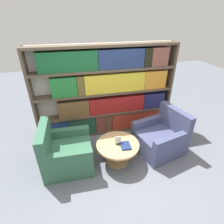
# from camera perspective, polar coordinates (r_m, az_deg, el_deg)

# --- Properties ---
(ground_plane) EXTENTS (14.00, 14.00, 0.00)m
(ground_plane) POSITION_cam_1_polar(r_m,az_deg,el_deg) (3.43, 2.50, -17.29)
(ground_plane) COLOR slate
(bookshelf) EXTENTS (3.03, 0.30, 2.00)m
(bookshelf) POSITION_cam_1_polar(r_m,az_deg,el_deg) (3.85, -1.52, 6.32)
(bookshelf) COLOR silver
(bookshelf) RESTS_ON ground_plane
(armchair_left) EXTENTS (0.87, 0.83, 0.87)m
(armchair_left) POSITION_cam_1_polar(r_m,az_deg,el_deg) (3.36, -14.91, -12.77)
(armchair_left) COLOR #336047
(armchair_left) RESTS_ON ground_plane
(armchair_right) EXTENTS (1.01, 0.98, 0.87)m
(armchair_right) POSITION_cam_1_polar(r_m,az_deg,el_deg) (3.73, 15.61, -8.03)
(armchair_right) COLOR #42476B
(armchair_right) RESTS_ON ground_plane
(coffee_table) EXTENTS (0.79, 0.79, 0.42)m
(coffee_table) POSITION_cam_1_polar(r_m,az_deg,el_deg) (3.33, 1.84, -11.89)
(coffee_table) COLOR tan
(coffee_table) RESTS_ON ground_plane
(table_sign) EXTENTS (0.11, 0.06, 0.16)m
(table_sign) POSITION_cam_1_polar(r_m,az_deg,el_deg) (3.21, 1.89, -9.38)
(table_sign) COLOR black
(table_sign) RESTS_ON coffee_table
(stray_book) EXTENTS (0.19, 0.24, 0.03)m
(stray_book) POSITION_cam_1_polar(r_m,az_deg,el_deg) (3.20, 4.41, -10.88)
(stray_book) COLOR navy
(stray_book) RESTS_ON coffee_table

